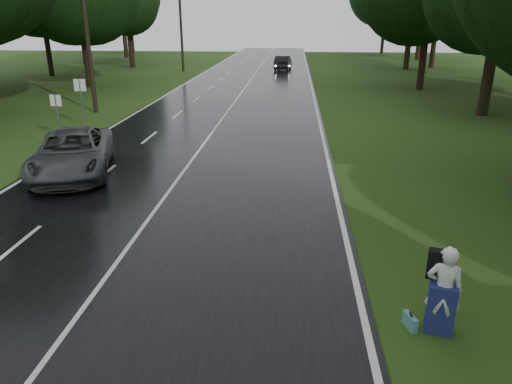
# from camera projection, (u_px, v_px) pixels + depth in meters

# --- Properties ---
(ground) EXTENTS (160.00, 160.00, 0.00)m
(ground) POSITION_uv_depth(u_px,v_px,m) (95.00, 294.00, 10.24)
(ground) COLOR #274314
(ground) RESTS_ON ground
(road) EXTENTS (12.00, 140.00, 0.04)m
(road) POSITION_uv_depth(u_px,v_px,m) (225.00, 116.00, 28.89)
(road) COLOR black
(road) RESTS_ON ground
(lane_center) EXTENTS (0.12, 140.00, 0.01)m
(lane_center) POSITION_uv_depth(u_px,v_px,m) (225.00, 115.00, 28.88)
(lane_center) COLOR silver
(lane_center) RESTS_ON road
(grey_car) EXTENTS (4.31, 6.45, 1.64)m
(grey_car) POSITION_uv_depth(u_px,v_px,m) (72.00, 153.00, 17.83)
(grey_car) COLOR #434548
(grey_car) RESTS_ON road
(far_car) EXTENTS (2.03, 4.84, 1.56)m
(far_car) POSITION_uv_depth(u_px,v_px,m) (283.00, 63.00, 54.71)
(far_car) COLOR black
(far_car) RESTS_ON road
(hitchhiker) EXTENTS (0.76, 0.72, 1.83)m
(hitchhiker) POSITION_uv_depth(u_px,v_px,m) (443.00, 293.00, 8.75)
(hitchhiker) COLOR silver
(hitchhiker) RESTS_ON ground
(suitcase) EXTENTS (0.24, 0.42, 0.29)m
(suitcase) POSITION_uv_depth(u_px,v_px,m) (410.00, 322.00, 9.07)
(suitcase) COLOR teal
(suitcase) RESTS_ON ground
(utility_pole_mid) EXTENTS (1.80, 0.28, 9.80)m
(utility_pole_mid) POSITION_uv_depth(u_px,v_px,m) (96.00, 112.00, 30.06)
(utility_pole_mid) COLOR black
(utility_pole_mid) RESTS_ON ground
(utility_pole_far) EXTENTS (1.80, 0.28, 9.06)m
(utility_pole_far) POSITION_uv_depth(u_px,v_px,m) (183.00, 71.00, 53.33)
(utility_pole_far) COLOR black
(utility_pole_far) RESTS_ON ground
(road_sign_a) EXTENTS (0.55, 0.10, 2.28)m
(road_sign_a) POSITION_uv_depth(u_px,v_px,m) (62.00, 141.00, 23.03)
(road_sign_a) COLOR white
(road_sign_a) RESTS_ON ground
(road_sign_b) EXTENTS (0.64, 0.10, 2.69)m
(road_sign_b) POSITION_uv_depth(u_px,v_px,m) (85.00, 128.00, 25.62)
(road_sign_b) COLOR white
(road_sign_b) RESTS_ON ground
(tree_left_e) EXTENTS (8.76, 8.76, 13.69)m
(tree_left_e) POSITION_uv_depth(u_px,v_px,m) (91.00, 87.00, 41.36)
(tree_left_e) COLOR black
(tree_left_e) RESTS_ON ground
(tree_left_f) EXTENTS (8.85, 8.85, 13.83)m
(tree_left_f) POSITION_uv_depth(u_px,v_px,m) (133.00, 67.00, 57.53)
(tree_left_f) COLOR black
(tree_left_f) RESTS_ON ground
(tree_right_d) EXTENTS (8.55, 8.55, 13.37)m
(tree_right_d) POSITION_uv_depth(u_px,v_px,m) (481.00, 115.00, 29.20)
(tree_right_d) COLOR black
(tree_right_d) RESTS_ON ground
(tree_right_e) EXTENTS (8.93, 8.93, 13.96)m
(tree_right_e) POSITION_uv_depth(u_px,v_px,m) (419.00, 90.00, 39.57)
(tree_right_e) COLOR black
(tree_right_e) RESTS_ON ground
(tree_right_f) EXTENTS (9.86, 9.86, 15.40)m
(tree_right_f) POSITION_uv_depth(u_px,v_px,m) (405.00, 69.00, 55.51)
(tree_right_f) COLOR black
(tree_right_f) RESTS_ON ground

